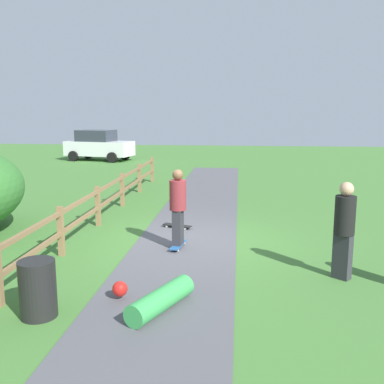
# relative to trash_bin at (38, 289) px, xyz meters

# --- Properties ---
(ground_plane) EXTENTS (60.00, 60.00, 0.00)m
(ground_plane) POSITION_rel_trash_bin_xyz_m (1.80, 4.13, -0.45)
(ground_plane) COLOR #427533
(asphalt_path) EXTENTS (2.40, 28.00, 0.02)m
(asphalt_path) POSITION_rel_trash_bin_xyz_m (1.80, 4.13, -0.44)
(asphalt_path) COLOR #515156
(asphalt_path) RESTS_ON ground_plane
(wooden_fence) EXTENTS (0.12, 18.12, 1.10)m
(wooden_fence) POSITION_rel_trash_bin_xyz_m (-0.80, 4.13, 0.22)
(wooden_fence) COLOR olive
(wooden_fence) RESTS_ON ground_plane
(trash_bin) EXTENTS (0.56, 0.56, 0.90)m
(trash_bin) POSITION_rel_trash_bin_xyz_m (0.00, 0.00, 0.00)
(trash_bin) COLOR black
(trash_bin) RESTS_ON ground_plane
(skater_riding) EXTENTS (0.43, 0.82, 1.82)m
(skater_riding) POSITION_rel_trash_bin_xyz_m (1.67, 3.61, 0.59)
(skater_riding) COLOR #265999
(skater_riding) RESTS_ON asphalt_path
(skater_fallen) EXTENTS (1.35, 1.45, 0.36)m
(skater_fallen) POSITION_rel_trash_bin_xyz_m (1.78, 0.39, -0.25)
(skater_fallen) COLOR green
(skater_fallen) RESTS_ON asphalt_path
(skateboard_loose) EXTENTS (0.82, 0.47, 0.08)m
(skateboard_loose) POSITION_rel_trash_bin_xyz_m (1.41, 5.33, -0.36)
(skateboard_loose) COLOR black
(skateboard_loose) RESTS_ON asphalt_path
(bystander_black) EXTENTS (0.53, 0.53, 1.85)m
(bystander_black) POSITION_rel_trash_bin_xyz_m (5.00, 2.12, 0.58)
(bystander_black) COLOR #2D2D33
(bystander_black) RESTS_ON ground_plane
(parked_car_white) EXTENTS (4.46, 2.63, 1.92)m
(parked_car_white) POSITION_rel_trash_bin_xyz_m (-5.84, 21.21, 0.51)
(parked_car_white) COLOR silver
(parked_car_white) RESTS_ON ground_plane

